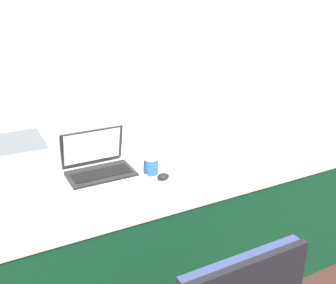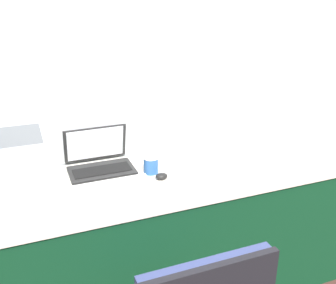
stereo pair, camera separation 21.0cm
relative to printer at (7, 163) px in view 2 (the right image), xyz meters
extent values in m
cube|color=silver|center=(0.95, 0.29, 0.36)|extent=(8.00, 0.05, 2.60)
cube|color=#0C381E|center=(0.95, -0.09, -0.57)|extent=(2.56, 0.64, 0.75)
cube|color=silver|center=(0.95, -0.09, -0.18)|extent=(2.58, 0.66, 0.02)
cube|color=#B2B7BC|center=(0.00, 0.00, -0.01)|extent=(0.42, 0.39, 0.31)
cube|color=#51565B|center=(0.00, -0.03, 0.12)|extent=(0.34, 0.29, 0.06)
cube|color=black|center=(0.46, 0.07, -0.16)|extent=(0.35, 0.21, 0.02)
cube|color=black|center=(0.46, 0.06, -0.15)|extent=(0.31, 0.12, 0.00)
cube|color=black|center=(0.46, 0.21, -0.05)|extent=(0.35, 0.06, 0.21)
cube|color=silver|center=(0.46, 0.20, -0.05)|extent=(0.32, 0.05, 0.19)
cube|color=silver|center=(0.45, -0.14, -0.16)|extent=(0.44, 0.16, 0.02)
cylinder|color=#285699|center=(0.72, -0.03, -0.12)|extent=(0.08, 0.08, 0.09)
cylinder|color=white|center=(0.72, -0.03, -0.08)|extent=(0.08, 0.08, 0.01)
ellipsoid|color=black|center=(0.74, -0.12, -0.15)|extent=(0.07, 0.05, 0.03)
camera|label=1|loc=(-0.10, -1.79, 0.79)|focal=42.00mm
camera|label=2|loc=(0.09, -1.87, 0.79)|focal=42.00mm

